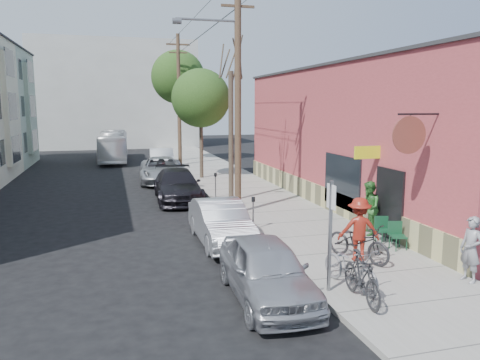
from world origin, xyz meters
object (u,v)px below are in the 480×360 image
object	(u,v)px
patio_chair_a	(384,230)
tree_leafy_mid	(201,98)
parking_meter_far	(216,181)
parked_bike_b	(351,267)
tree_leafy_far	(178,77)
car_1	(221,222)
tree_bare	(231,137)
patio_chair_b	(398,236)
utility_pole_near	(236,90)
car_4	(162,159)
car_3	(162,170)
parking_meter_near	(253,208)
sign_post	(330,225)
car_0	(267,270)
car_2	(177,185)
bus	(114,146)
patron_grey	(471,249)
patron_green	(369,208)
parked_bike_a	(362,277)
cyclist	(359,229)

from	to	relation	value
patio_chair_a	tree_leafy_mid	bearing A→B (deg)	117.92
parking_meter_far	parked_bike_b	distance (m)	12.61
parking_meter_far	tree_leafy_far	xyz separation A→B (m)	(0.55, 16.70, 6.10)
parked_bike_b	car_1	xyz separation A→B (m)	(-2.19, 5.15, 0.05)
tree_bare	patio_chair_a	world-z (taller)	tree_bare
patio_chair_b	utility_pole_near	bearing A→B (deg)	134.93
car_4	parked_bike_b	bearing A→B (deg)	-81.67
car_3	parked_bike_b	bearing A→B (deg)	-77.35
parking_meter_near	car_1	bearing A→B (deg)	-147.69
parking_meter_near	tree_leafy_far	xyz separation A→B (m)	(0.55, 23.23, 6.10)
tree_leafy_far	car_4	xyz separation A→B (m)	(-2.00, -4.62, -6.28)
patio_chair_a	parked_bike_b	distance (m)	4.41
sign_post	parking_meter_near	bearing A→B (deg)	90.93
parking_meter_near	parking_meter_far	bearing A→B (deg)	90.00
car_1	car_0	bearing A→B (deg)	-90.40
parking_meter_near	car_3	world-z (taller)	car_3
parking_meter_near	car_3	distance (m)	13.02
car_1	car_2	xyz separation A→B (m)	(-0.44, 7.76, 0.04)
parking_meter_near	utility_pole_near	distance (m)	5.31
bus	patron_grey	bearing A→B (deg)	-72.45
patio_chair_a	car_3	distance (m)	16.74
parking_meter_far	car_2	size ratio (longest dim) A/B	0.23
parking_meter_far	car_1	world-z (taller)	car_1
patio_chair_a	sign_post	bearing A→B (deg)	-121.36
patron_green	parked_bike_a	size ratio (longest dim) A/B	1.00
tree_leafy_far	patio_chair_b	bearing A→B (deg)	-83.12
parking_meter_near	car_2	distance (m)	7.10
utility_pole_near	cyclist	world-z (taller)	utility_pole_near
parked_bike_a	parking_meter_near	bearing A→B (deg)	99.50
car_3	car_2	bearing A→B (deg)	-84.26
patron_grey	car_0	size ratio (longest dim) A/B	0.40
parking_meter_near	car_0	xyz separation A→B (m)	(-1.45, -5.87, -0.23)
tree_bare	car_1	size ratio (longest dim) A/B	1.38
utility_pole_near	patron_grey	world-z (taller)	utility_pole_near
car_2	car_0	bearing A→B (deg)	-86.11
patron_grey	cyclist	size ratio (longest dim) A/B	0.92
car_2	bus	distance (m)	18.74
tree_bare	tree_leafy_mid	world-z (taller)	tree_leafy_mid
tree_leafy_far	cyclist	size ratio (longest dim) A/B	4.80
parked_bike_a	car_2	distance (m)	13.97
patron_grey	parked_bike_a	bearing A→B (deg)	-89.51
parked_bike_a	parked_bike_b	size ratio (longest dim) A/B	0.94
patio_chair_a	car_0	bearing A→B (deg)	-133.22
parking_meter_near	patio_chair_a	world-z (taller)	parking_meter_near
parking_meter_near	parked_bike_a	size ratio (longest dim) A/B	0.64
parked_bike_a	car_0	world-z (taller)	car_0
parking_meter_near	parked_bike_a	xyz separation A→B (m)	(0.56, -6.91, -0.25)
patron_grey	patron_green	size ratio (longest dim) A/B	0.91
tree_leafy_far	car_3	bearing A→B (deg)	-104.03
patio_chair_b	car_1	size ratio (longest dim) A/B	0.20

